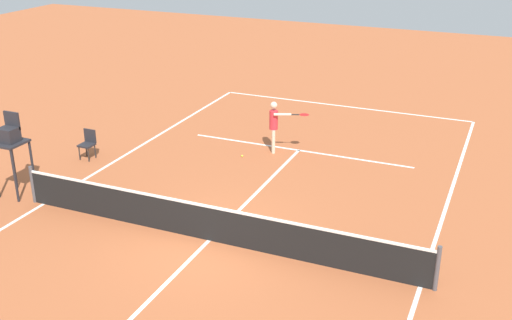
{
  "coord_description": "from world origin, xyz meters",
  "views": [
    {
      "loc": [
        -6.34,
        11.88,
        7.65
      ],
      "look_at": [
        0.22,
        -3.44,
        0.8
      ],
      "focal_mm": 43.71,
      "sensor_mm": 36.0,
      "label": 1
    }
  ],
  "objects_px": {
    "courtside_chair_mid": "(88,143)",
    "player_serving": "(275,122)",
    "tennis_ball": "(242,156)",
    "umpire_chair": "(10,141)"
  },
  "relations": [
    {
      "from": "courtside_chair_mid",
      "to": "player_serving",
      "type": "bearing_deg",
      "value": -151.84
    },
    {
      "from": "player_serving",
      "to": "tennis_ball",
      "type": "distance_m",
      "value": 1.54
    },
    {
      "from": "player_serving",
      "to": "courtside_chair_mid",
      "type": "xyz_separation_m",
      "value": [
        5.36,
        2.87,
        -0.51
      ]
    },
    {
      "from": "tennis_ball",
      "to": "umpire_chair",
      "type": "height_order",
      "value": "umpire_chair"
    },
    {
      "from": "tennis_ball",
      "to": "courtside_chair_mid",
      "type": "distance_m",
      "value": 5.0
    },
    {
      "from": "umpire_chair",
      "to": "player_serving",
      "type": "bearing_deg",
      "value": -133.07
    },
    {
      "from": "tennis_ball",
      "to": "umpire_chair",
      "type": "relative_size",
      "value": 0.03
    },
    {
      "from": "player_serving",
      "to": "umpire_chair",
      "type": "xyz_separation_m",
      "value": [
        5.53,
        5.91,
        0.56
      ]
    },
    {
      "from": "player_serving",
      "to": "umpire_chair",
      "type": "distance_m",
      "value": 8.11
    },
    {
      "from": "player_serving",
      "to": "umpire_chair",
      "type": "relative_size",
      "value": 0.72
    }
  ]
}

